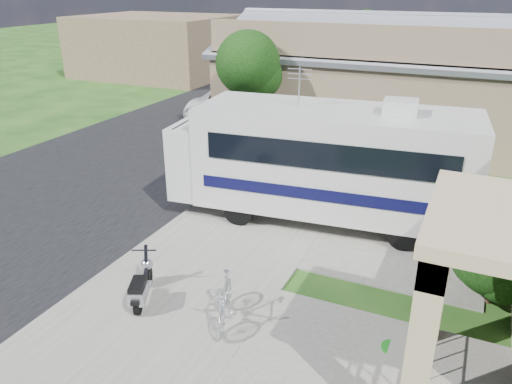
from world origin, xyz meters
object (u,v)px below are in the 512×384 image
at_px(shrub, 501,252).
at_px(bicycle, 225,302).
at_px(scooter, 141,286).
at_px(pickup_truck, 240,101).
at_px(motorhome, 323,159).
at_px(garden_hose, 392,352).
at_px(van, 282,79).

bearing_deg(shrub, bicycle, -147.90).
bearing_deg(bicycle, scooter, 164.40).
distance_m(shrub, pickup_truck, 15.98).
distance_m(motorhome, garden_hose, 5.90).
distance_m(van, garden_hose, 22.80).
distance_m(shrub, bicycle, 5.58).
distance_m(scooter, pickup_truck, 15.11).
distance_m(scooter, bicycle, 1.86).
bearing_deg(scooter, pickup_truck, 83.95).
bearing_deg(scooter, garden_hose, -18.39).
relative_size(scooter, garden_hose, 3.44).
distance_m(bicycle, van, 21.95).
bearing_deg(pickup_truck, motorhome, 126.54).
distance_m(scooter, van, 21.55).
bearing_deg(bicycle, pickup_truck, 95.26).
xyz_separation_m(bicycle, pickup_truck, (-6.67, 14.17, 0.39)).
distance_m(bicycle, pickup_truck, 15.67).
relative_size(motorhome, shrub, 3.56).
bearing_deg(van, pickup_truck, -79.87).
xyz_separation_m(van, garden_hose, (10.27, -20.35, -0.74)).
distance_m(motorhome, scooter, 5.94).
bearing_deg(motorhome, pickup_truck, 121.84).
xyz_separation_m(shrub, pickup_truck, (-11.36, 11.23, -0.31)).
xyz_separation_m(motorhome, shrub, (4.46, -2.31, -0.58)).
distance_m(scooter, garden_hose, 5.03).
bearing_deg(van, bicycle, -64.96).
xyz_separation_m(shrub, van, (-11.83, 17.81, -0.35)).
bearing_deg(van, garden_hose, -57.16).
bearing_deg(bicycle, motorhome, 67.57).
relative_size(shrub, scooter, 1.67).
bearing_deg(garden_hose, pickup_truck, 125.45).
height_order(pickup_truck, van, pickup_truck).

